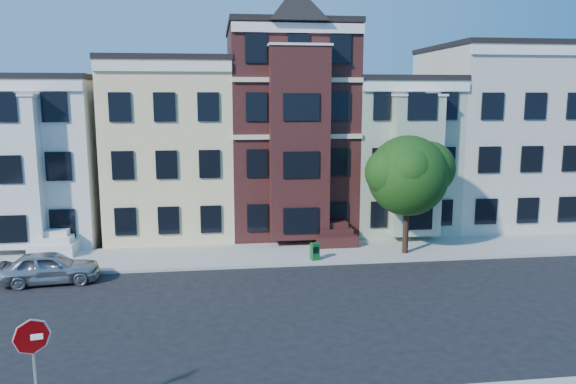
{
  "coord_description": "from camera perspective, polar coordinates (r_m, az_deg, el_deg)",
  "views": [
    {
      "loc": [
        -4.46,
        -19.89,
        8.18
      ],
      "look_at": [
        -1.47,
        3.01,
        4.2
      ],
      "focal_mm": 35.0,
      "sensor_mm": 36.0,
      "label": 1
    }
  ],
  "objects": [
    {
      "name": "ground",
      "position": [
        21.97,
        4.93,
        -12.12
      ],
      "size": [
        120.0,
        120.0,
        0.0
      ],
      "primitive_type": "plane",
      "color": "black"
    },
    {
      "name": "far_sidewalk",
      "position": [
        29.39,
        1.59,
        -6.23
      ],
      "size": [
        60.0,
        4.0,
        0.15
      ],
      "primitive_type": "cube",
      "color": "#9E9B93",
      "rests_on": "ground"
    },
    {
      "name": "house_white",
      "position": [
        36.16,
        -24.38,
        3.07
      ],
      "size": [
        8.0,
        9.0,
        9.0
      ],
      "primitive_type": "cube",
      "color": "silver",
      "rests_on": "ground"
    },
    {
      "name": "house_yellow",
      "position": [
        34.64,
        -11.65,
        4.31
      ],
      "size": [
        7.0,
        9.0,
        10.0
      ],
      "primitive_type": "cube",
      "color": "beige",
      "rests_on": "ground"
    },
    {
      "name": "house_brown",
      "position": [
        34.75,
        -0.05,
        6.18
      ],
      "size": [
        7.0,
        9.0,
        12.0
      ],
      "primitive_type": "cube",
      "color": "#371715",
      "rests_on": "ground"
    },
    {
      "name": "house_green",
      "position": [
        36.29,
        10.2,
        3.8
      ],
      "size": [
        6.0,
        9.0,
        9.0
      ],
      "primitive_type": "cube",
      "color": "#99A98E",
      "rests_on": "ground"
    },
    {
      "name": "house_cream",
      "position": [
        38.89,
        20.17,
        5.23
      ],
      "size": [
        8.0,
        9.0,
        11.0
      ],
      "primitive_type": "cube",
      "color": "beige",
      "rests_on": "ground"
    },
    {
      "name": "street_tree",
      "position": [
        29.04,
        12.04,
        1.09
      ],
      "size": [
        8.09,
        8.09,
        7.5
      ],
      "primitive_type": null,
      "rotation": [
        0.0,
        0.0,
        -0.31
      ],
      "color": "#1E4A14",
      "rests_on": "far_sidewalk"
    },
    {
      "name": "parked_car",
      "position": [
        27.04,
        -23.07,
        -7.05
      ],
      "size": [
        4.35,
        2.09,
        1.43
      ],
      "primitive_type": "imported",
      "rotation": [
        0.0,
        0.0,
        1.67
      ],
      "color": "#A5A7AC",
      "rests_on": "ground"
    },
    {
      "name": "newspaper_box",
      "position": [
        27.88,
        2.75,
        -6.05
      ],
      "size": [
        0.46,
        0.43,
        0.86
      ],
      "primitive_type": "cube",
      "rotation": [
        0.0,
        0.0,
        0.25
      ],
      "color": "#115822",
      "rests_on": "far_sidewalk"
    },
    {
      "name": "stop_sign",
      "position": [
        15.28,
        -24.34,
        -16.0
      ],
      "size": [
        0.89,
        0.28,
        3.22
      ],
      "primitive_type": null,
      "rotation": [
        0.0,
        0.0,
        0.18
      ],
      "color": "#AB0002",
      "rests_on": "near_sidewalk"
    }
  ]
}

